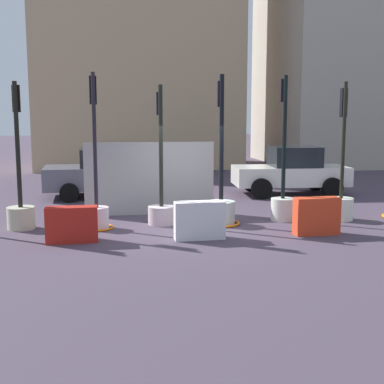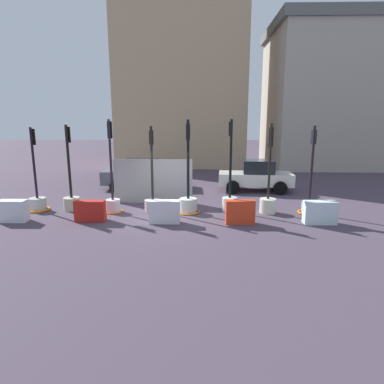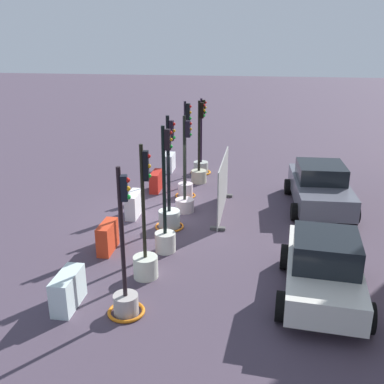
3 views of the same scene
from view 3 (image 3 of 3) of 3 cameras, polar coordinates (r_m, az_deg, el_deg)
ground_plane at (r=15.64m, az=-3.05°, el=-3.30°), size 120.00×120.00×0.00m
traffic_light_0 at (r=20.55m, az=1.17°, el=3.76°), size 0.94×0.94×3.46m
traffic_light_1 at (r=19.15m, az=0.93°, el=3.17°), size 0.66×0.66×3.55m
traffic_light_2 at (r=17.47m, az=-0.84°, el=1.48°), size 0.81×0.81×3.76m
traffic_light_3 at (r=15.94m, az=-0.93°, el=-0.49°), size 0.69×0.69×3.50m
traffic_light_4 at (r=14.64m, az=-2.95°, el=-2.61°), size 0.96×0.96×3.75m
traffic_light_5 at (r=12.99m, az=-3.47°, el=-4.84°), size 0.61×0.61×3.77m
traffic_light_6 at (r=11.71m, az=-6.04°, el=-8.15°), size 0.65×0.65×3.61m
traffic_light_7 at (r=10.36m, az=-8.59°, el=-12.58°), size 0.87×0.87×3.52m
construction_barrier_0 at (r=20.98m, az=-3.02°, el=3.85°), size 1.03×0.48×0.81m
construction_barrier_1 at (r=18.29m, az=-4.63°, el=1.41°), size 1.12×0.38×0.79m
construction_barrier_2 at (r=15.76m, az=-7.50°, el=-1.59°), size 1.14×0.40×0.85m
construction_barrier_3 at (r=13.35m, az=-10.86°, el=-5.75°), size 1.05×0.38×0.87m
construction_barrier_4 at (r=10.98m, az=-15.73°, el=-12.12°), size 1.15×0.46×0.85m
car_grey_saloon at (r=16.98m, az=16.18°, el=0.69°), size 4.51×2.41×1.65m
car_white_van at (r=11.18m, az=16.64°, el=-9.31°), size 4.02×2.31×1.68m
site_fence_panel at (r=15.82m, az=4.02°, el=0.67°), size 3.60×0.50×2.02m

